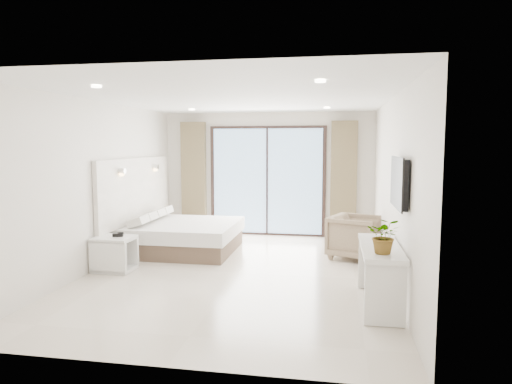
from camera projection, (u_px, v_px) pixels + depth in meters
ground at (238, 273)px, 7.15m from camera, size 6.20×6.20×0.00m
room_shell at (237, 169)px, 7.87m from camera, size 4.62×6.22×2.72m
bed at (183, 236)px, 8.59m from camera, size 1.95×1.86×0.68m
nightstand at (114, 254)px, 7.24m from camera, size 0.61×0.51×0.55m
phone at (118, 235)px, 7.24m from camera, size 0.19×0.17×0.05m
console_desk at (380, 262)px, 5.64m from camera, size 0.47×1.49×0.77m
plant at (385, 240)px, 5.17m from camera, size 0.45×0.49×0.32m
armchair at (356, 235)px, 8.03m from camera, size 1.01×1.04×0.84m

